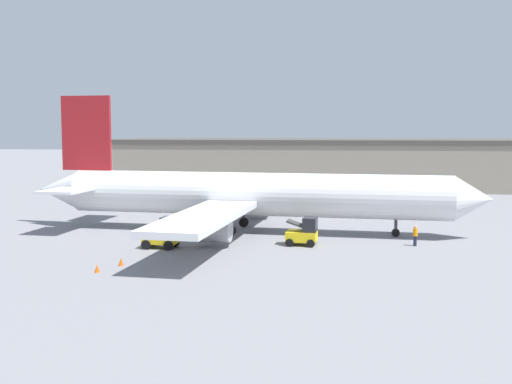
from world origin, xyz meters
TOP-DOWN VIEW (x-y plane):
  - ground_plane at (0.00, 0.00)m, footprint 400.00×400.00m
  - terminal_building at (14.25, 44.47)m, footprint 81.91×16.52m
  - airplane at (-1.05, 0.09)m, footprint 42.19×38.97m
  - ground_crew_worker at (13.58, -5.28)m, footprint 0.37×0.37m
  - baggage_tug at (-6.23, -8.76)m, footprint 2.72×2.01m
  - belt_loader_truck at (4.70, -6.07)m, footprint 2.57×2.27m
  - safety_cone_near at (-8.29, -17.57)m, footprint 0.36×0.36m
  - safety_cone_far at (-7.42, -15.39)m, footprint 0.36×0.36m

SIDE VIEW (x-z plane):
  - ground_plane at x=0.00m, z-range 0.00..0.00m
  - safety_cone_near at x=-8.29m, z-range 0.00..0.55m
  - safety_cone_far at x=-7.42m, z-range 0.00..0.55m
  - ground_crew_worker at x=13.58m, z-range 0.06..1.73m
  - belt_loader_truck at x=4.70m, z-range -0.09..2.19m
  - baggage_tug at x=-6.23m, z-range -0.14..2.36m
  - airplane at x=-1.05m, z-range -2.82..9.65m
  - terminal_building at x=14.25m, z-range 0.01..7.60m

